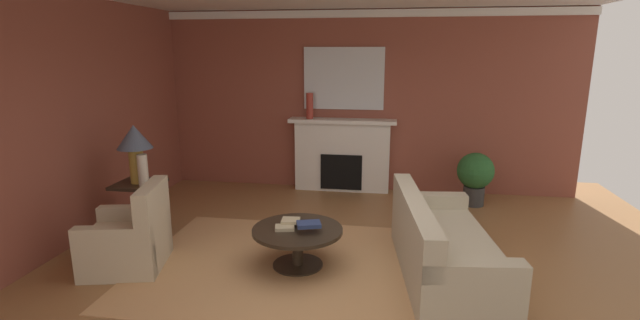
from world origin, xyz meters
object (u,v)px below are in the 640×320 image
(vase_mantel_left, at_px, (310,106))
(potted_plant, at_px, (475,174))
(fireplace, at_px, (342,157))
(coffee_table, at_px, (298,238))
(mantel_mirror, at_px, (344,79))
(sofa, at_px, (442,250))
(vase_on_side_table, at_px, (143,170))
(armchair_near_window, at_px, (130,241))
(side_table, at_px, (141,205))
(table_lamp, at_px, (135,143))

(vase_mantel_left, distance_m, potted_plant, 2.87)
(fireplace, xyz_separation_m, coffee_table, (-0.16, -2.98, -0.25))
(fireplace, height_order, mantel_mirror, mantel_mirror)
(sofa, relative_size, vase_on_side_table, 5.45)
(armchair_near_window, height_order, vase_on_side_table, vase_on_side_table)
(mantel_mirror, xyz_separation_m, side_table, (-2.38, -2.49, -1.50))
(side_table, bearing_deg, fireplace, 44.89)
(coffee_table, relative_size, vase_on_side_table, 2.49)
(fireplace, bearing_deg, table_lamp, -135.11)
(sofa, bearing_deg, potted_plant, 73.64)
(armchair_near_window, xyz_separation_m, vase_mantel_left, (1.44, 3.23, 1.15))
(armchair_near_window, bearing_deg, table_lamp, 112.84)
(fireplace, height_order, side_table, fireplace)
(vase_mantel_left, bearing_deg, potted_plant, -8.93)
(fireplace, bearing_deg, sofa, -64.78)
(coffee_table, bearing_deg, sofa, 0.79)
(side_table, distance_m, potted_plant, 4.88)
(potted_plant, bearing_deg, fireplace, 167.52)
(sofa, bearing_deg, table_lamp, 171.12)
(mantel_mirror, distance_m, side_table, 3.75)
(fireplace, relative_size, coffee_table, 1.80)
(vase_mantel_left, bearing_deg, table_lamp, -128.24)
(mantel_mirror, distance_m, coffee_table, 3.48)
(mantel_mirror, height_order, vase_mantel_left, mantel_mirror)
(mantel_mirror, xyz_separation_m, vase_mantel_left, (-0.55, -0.17, -0.45))
(armchair_near_window, relative_size, vase_on_side_table, 2.37)
(vase_on_side_table, distance_m, potted_plant, 4.81)
(armchair_near_window, bearing_deg, fireplace, 58.73)
(sofa, height_order, potted_plant, sofa)
(coffee_table, bearing_deg, vase_mantel_left, 97.55)
(armchair_near_window, height_order, vase_mantel_left, vase_mantel_left)
(vase_on_side_table, bearing_deg, mantel_mirror, 49.51)
(coffee_table, height_order, vase_mantel_left, vase_mantel_left)
(fireplace, height_order, vase_mantel_left, vase_mantel_left)
(side_table, height_order, vase_mantel_left, vase_mantel_left)
(mantel_mirror, height_order, sofa, mantel_mirror)
(armchair_near_window, relative_size, side_table, 1.36)
(table_lamp, height_order, vase_mantel_left, vase_mantel_left)
(mantel_mirror, relative_size, potted_plant, 1.61)
(mantel_mirror, bearing_deg, potted_plant, -15.54)
(fireplace, height_order, coffee_table, fireplace)
(mantel_mirror, xyz_separation_m, sofa, (1.39, -3.08, -1.60))
(vase_on_side_table, height_order, potted_plant, vase_on_side_table)
(armchair_near_window, distance_m, side_table, 0.99)
(armchair_near_window, distance_m, coffee_table, 1.86)
(table_lamp, relative_size, vase_mantel_left, 1.74)
(fireplace, relative_size, vase_on_side_table, 4.47)
(armchair_near_window, xyz_separation_m, side_table, (-0.38, 0.91, 0.09))
(mantel_mirror, xyz_separation_m, coffee_table, (-0.16, -3.10, -1.57))
(vase_mantel_left, bearing_deg, coffee_table, -82.45)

